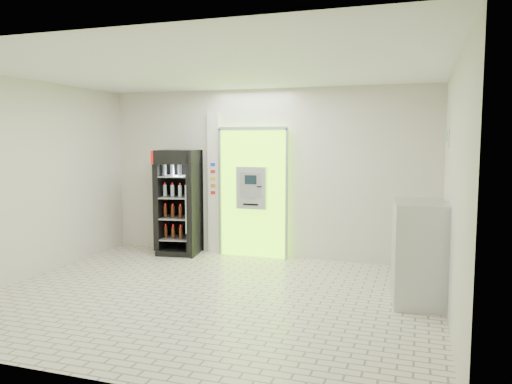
% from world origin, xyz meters
% --- Properties ---
extents(ground, '(6.00, 6.00, 0.00)m').
position_xyz_m(ground, '(0.00, 0.00, 0.00)').
color(ground, beige).
rests_on(ground, ground).
extents(room_shell, '(6.00, 6.00, 6.00)m').
position_xyz_m(room_shell, '(0.00, 0.00, 1.84)').
color(room_shell, beige).
rests_on(room_shell, ground).
extents(atm_assembly, '(1.30, 0.24, 2.33)m').
position_xyz_m(atm_assembly, '(-0.20, 2.41, 1.17)').
color(atm_assembly, '#82F00F').
rests_on(atm_assembly, ground).
extents(pillar, '(0.22, 0.11, 2.60)m').
position_xyz_m(pillar, '(-0.98, 2.45, 1.30)').
color(pillar, silver).
rests_on(pillar, ground).
extents(beverage_cooler, '(0.82, 0.77, 1.92)m').
position_xyz_m(beverage_cooler, '(-1.57, 2.18, 0.92)').
color(beverage_cooler, black).
rests_on(beverage_cooler, ground).
extents(steel_cabinet, '(0.76, 1.05, 1.32)m').
position_xyz_m(steel_cabinet, '(2.66, 0.64, 0.66)').
color(steel_cabinet, '#B1B3B9').
rests_on(steel_cabinet, ground).
extents(exit_sign, '(0.02, 0.22, 0.26)m').
position_xyz_m(exit_sign, '(2.99, 1.40, 2.12)').
color(exit_sign, white).
rests_on(exit_sign, room_shell).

